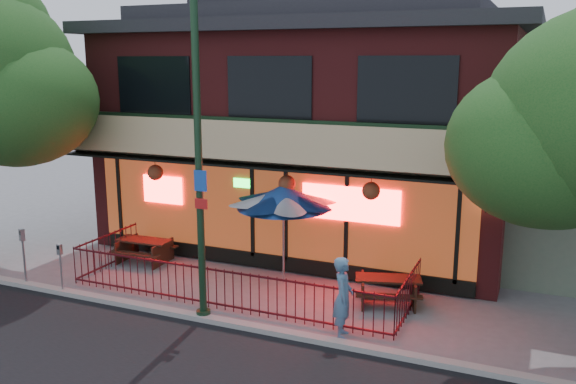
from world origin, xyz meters
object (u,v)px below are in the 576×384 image
picnic_table_right (388,286)px  pedestrian (343,297)px  picnic_table_left (144,247)px  parking_meter_near (60,260)px  street_light (199,181)px  patio_umbrella (283,196)px  parking_meter_far (23,247)px

picnic_table_right → pedestrian: bearing=-102.0°
picnic_table_left → parking_meter_near: parking_meter_near is taller
street_light → parking_meter_near: bearing=-178.9°
patio_umbrella → pedestrian: patio_umbrella is taller
patio_umbrella → parking_meter_near: (-4.75, -2.87, -1.44)m
street_light → parking_meter_far: bearing=-179.8°
street_light → picnic_table_left: 5.29m
street_light → picnic_table_right: street_light is taller
picnic_table_right → pedestrian: pedestrian is taller
parking_meter_far → parking_meter_near: bearing=-2.8°
picnic_table_left → parking_meter_near: bearing=-98.0°
patio_umbrella → parking_meter_far: size_ratio=1.78×
picnic_table_left → parking_meter_far: (-1.67, -2.78, 0.59)m
picnic_table_right → patio_umbrella: size_ratio=0.67×
picnic_table_left → patio_umbrella: (4.35, 0.03, 1.87)m
picnic_table_left → pedestrian: pedestrian is taller
parking_meter_near → street_light: bearing=1.1°
picnic_table_left → patio_umbrella: size_ratio=0.60×
patio_umbrella → parking_meter_near: bearing=-148.9°
picnic_table_left → pedestrian: size_ratio=0.93×
picnic_table_left → patio_umbrella: 4.74m
street_light → patio_umbrella: street_light is taller
picnic_table_right → patio_umbrella: patio_umbrella is taller
street_light → picnic_table_right: 5.14m
patio_umbrella → street_light: bearing=-105.0°
picnic_table_right → parking_meter_near: (-7.60, -2.55, 0.44)m
picnic_table_right → pedestrian: size_ratio=1.04×
parking_meter_near → picnic_table_left: bearing=82.0°
patio_umbrella → pedestrian: (2.40, -2.42, -1.44)m
pedestrian → parking_meter_near: 7.17m
picnic_table_right → parking_meter_near: parking_meter_near is taller
patio_umbrella → parking_meter_far: (-6.02, -2.81, -1.28)m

